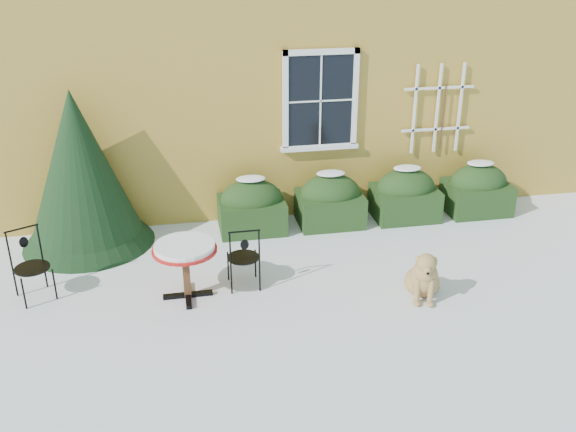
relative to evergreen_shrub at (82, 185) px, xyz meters
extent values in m
plane|color=white|center=(2.86, -2.55, -0.98)|extent=(80.00, 80.00, 0.00)
cube|color=gold|center=(2.86, 4.45, 2.02)|extent=(12.00, 8.00, 6.00)
cube|color=black|center=(3.76, 0.41, 1.00)|extent=(1.05, 0.03, 1.45)
cube|color=white|center=(3.76, 0.40, 1.77)|extent=(1.23, 0.06, 0.09)
cube|color=white|center=(3.76, 0.40, 0.23)|extent=(1.23, 0.06, 0.09)
cube|color=white|center=(3.19, 0.40, 1.00)|extent=(0.09, 0.06, 1.63)
cube|color=white|center=(4.33, 0.40, 1.00)|extent=(0.09, 0.06, 1.63)
cube|color=white|center=(3.76, 0.39, 1.00)|extent=(0.02, 0.02, 1.45)
cube|color=white|center=(3.76, 0.39, 1.00)|extent=(1.05, 0.02, 0.02)
cube|color=white|center=(3.76, 0.40, 0.22)|extent=(1.29, 0.14, 0.07)
cube|color=white|center=(5.36, 0.39, 0.77)|extent=(0.04, 0.03, 1.50)
cube|color=white|center=(5.76, 0.39, 0.77)|extent=(0.04, 0.03, 1.50)
cube|color=white|center=(6.16, 0.39, 0.77)|extent=(0.04, 0.03, 1.50)
cube|color=white|center=(5.76, 0.39, 0.42)|extent=(1.20, 0.03, 0.04)
cube|color=white|center=(5.76, 0.39, 1.12)|extent=(1.20, 0.03, 0.04)
cylinder|color=#472D19|center=(5.86, 0.37, 0.62)|extent=(0.02, 0.02, 1.10)
cube|color=black|center=(2.56, 0.00, -0.71)|extent=(1.05, 0.80, 0.52)
ellipsoid|color=black|center=(2.56, 0.00, -0.45)|extent=(1.00, 0.72, 0.67)
ellipsoid|color=white|center=(2.56, 0.00, -0.09)|extent=(0.47, 0.32, 0.06)
cube|color=black|center=(3.86, 0.00, -0.71)|extent=(1.05, 0.80, 0.52)
ellipsoid|color=black|center=(3.86, 0.00, -0.45)|extent=(1.00, 0.72, 0.67)
ellipsoid|color=white|center=(3.86, 0.00, -0.09)|extent=(0.47, 0.32, 0.06)
cube|color=black|center=(5.16, 0.00, -0.71)|extent=(1.05, 0.80, 0.52)
ellipsoid|color=black|center=(5.16, 0.00, -0.45)|extent=(1.00, 0.72, 0.67)
ellipsoid|color=white|center=(5.16, 0.00, -0.09)|extent=(0.47, 0.32, 0.06)
cube|color=black|center=(6.46, 0.00, -0.71)|extent=(1.05, 0.80, 0.52)
ellipsoid|color=black|center=(6.46, 0.00, -0.45)|extent=(1.00, 0.72, 0.67)
ellipsoid|color=white|center=(6.46, 0.00, -0.09)|extent=(0.47, 0.32, 0.06)
cone|color=black|center=(0.00, 0.00, -0.40)|extent=(2.00, 2.00, 1.16)
cone|color=black|center=(0.00, 0.00, 0.24)|extent=(1.79, 1.79, 2.42)
cube|color=black|center=(1.43, -1.91, -0.95)|extent=(0.66, 0.08, 0.06)
cube|color=black|center=(1.43, -1.91, -0.95)|extent=(0.08, 0.66, 0.06)
cube|color=#54331D|center=(1.43, -1.91, -0.62)|extent=(0.09, 0.09, 0.70)
cylinder|color=#B5120F|center=(1.43, -1.91, -0.27)|extent=(0.84, 0.84, 0.04)
cylinder|color=white|center=(1.43, -1.91, -0.23)|extent=(0.78, 0.78, 0.07)
cylinder|color=black|center=(2.39, -1.55, -0.76)|extent=(0.02, 0.02, 0.43)
cylinder|color=black|center=(2.01, -1.56, -0.76)|extent=(0.02, 0.02, 0.43)
cylinder|color=black|center=(2.40, -1.94, -0.76)|extent=(0.02, 0.02, 0.43)
cylinder|color=black|center=(2.02, -1.94, -0.76)|extent=(0.02, 0.02, 0.43)
cylinder|color=black|center=(2.20, -1.75, -0.54)|extent=(0.44, 0.44, 0.02)
cylinder|color=black|center=(2.40, -1.94, -0.31)|extent=(0.02, 0.02, 0.48)
cylinder|color=black|center=(2.02, -1.94, -0.31)|extent=(0.02, 0.02, 0.48)
cylinder|color=black|center=(2.21, -1.94, -0.07)|extent=(0.42, 0.03, 0.02)
ellipsoid|color=black|center=(2.21, -1.94, -0.26)|extent=(0.12, 0.03, 0.15)
cylinder|color=black|center=(-0.64, -1.81, -0.75)|extent=(0.02, 0.02, 0.44)
cylinder|color=black|center=(-0.28, -1.64, -0.75)|extent=(0.02, 0.02, 0.44)
cylinder|color=black|center=(-0.81, -1.45, -0.75)|extent=(0.02, 0.02, 0.44)
cylinder|color=black|center=(-0.45, -1.28, -0.75)|extent=(0.02, 0.02, 0.44)
cylinder|color=black|center=(-0.55, -1.55, -0.53)|extent=(0.45, 0.45, 0.02)
cylinder|color=black|center=(-0.81, -1.45, -0.28)|extent=(0.02, 0.02, 0.49)
cylinder|color=black|center=(-0.45, -1.28, -0.28)|extent=(0.02, 0.02, 0.49)
cylinder|color=black|center=(-0.63, -1.37, -0.04)|extent=(0.40, 0.21, 0.02)
ellipsoid|color=black|center=(-0.63, -1.37, -0.23)|extent=(0.12, 0.08, 0.15)
ellipsoid|color=tan|center=(4.52, -2.40, -0.80)|extent=(0.60, 0.63, 0.38)
ellipsoid|color=tan|center=(4.47, -2.56, -0.63)|extent=(0.44, 0.41, 0.47)
sphere|color=tan|center=(4.46, -2.61, -0.53)|extent=(0.29, 0.29, 0.29)
cylinder|color=tan|center=(4.36, -2.65, -0.79)|extent=(0.08, 0.08, 0.38)
cylinder|color=tan|center=(4.52, -2.70, -0.79)|extent=(0.08, 0.08, 0.38)
ellipsoid|color=tan|center=(4.35, -2.69, -0.94)|extent=(0.10, 0.13, 0.06)
ellipsoid|color=tan|center=(4.51, -2.74, -0.94)|extent=(0.10, 0.13, 0.06)
cylinder|color=tan|center=(4.46, -2.62, -0.48)|extent=(0.23, 0.25, 0.20)
sphere|color=tan|center=(4.45, -2.66, -0.37)|extent=(0.25, 0.25, 0.25)
ellipsoid|color=tan|center=(4.41, -2.77, -0.41)|extent=(0.17, 0.22, 0.11)
sphere|color=black|center=(4.39, -2.85, -0.41)|extent=(0.04, 0.04, 0.04)
ellipsoid|color=tan|center=(4.35, -2.60, -0.37)|extent=(0.08, 0.10, 0.16)
ellipsoid|color=tan|center=(4.56, -2.66, -0.37)|extent=(0.08, 0.10, 0.16)
cylinder|color=tan|center=(4.73, -2.26, -0.92)|extent=(0.14, 0.31, 0.07)
camera|label=1|loc=(1.36, -9.39, 3.53)|focal=40.00mm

